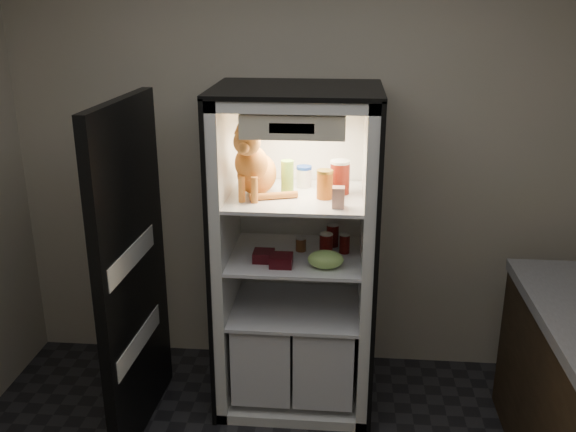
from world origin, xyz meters
name	(u,v)px	position (x,y,z in m)	size (l,w,h in m)	color
room_shell	(266,218)	(0.00, 0.00, 1.62)	(3.60, 3.60, 3.60)	white
refrigerator	(297,273)	(0.00, 1.38, 0.79)	(0.90, 0.72, 1.88)	white
fridge_door	(132,276)	(-0.85, 1.01, 0.91)	(0.10, 0.87, 1.85)	black
tabby_cat	(254,167)	(-0.23, 1.29, 1.45)	(0.36, 0.42, 0.43)	#CC501A
parmesan_shaker	(287,177)	(-0.05, 1.35, 1.38)	(0.07, 0.07, 0.19)	#258926
mayo_tub	(304,177)	(0.03, 1.48, 1.35)	(0.09, 0.09, 0.12)	white
salsa_jar	(325,184)	(0.16, 1.28, 1.37)	(0.09, 0.09, 0.16)	maroon
pepper_jar	(340,177)	(0.24, 1.38, 1.38)	(0.11, 0.11, 0.19)	maroon
cream_carton	(338,197)	(0.23, 1.13, 1.34)	(0.06, 0.06, 0.11)	silver
soda_can_a	(333,235)	(0.20, 1.47, 1.01)	(0.07, 0.07, 0.13)	black
soda_can_b	(344,244)	(0.27, 1.37, 1.00)	(0.06, 0.06, 0.11)	black
soda_can_c	(326,245)	(0.17, 1.30, 1.01)	(0.07, 0.07, 0.14)	black
condiment_jar	(301,244)	(0.02, 1.37, 0.98)	(0.06, 0.06, 0.08)	brown
grape_bag	(326,259)	(0.17, 1.14, 0.99)	(0.19, 0.14, 0.10)	#81BB57
berry_box_left	(264,256)	(-0.17, 1.21, 0.97)	(0.11, 0.11, 0.06)	#4C0C13
berry_box_right	(281,260)	(-0.07, 1.15, 0.97)	(0.12, 0.12, 0.06)	#4C0C13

